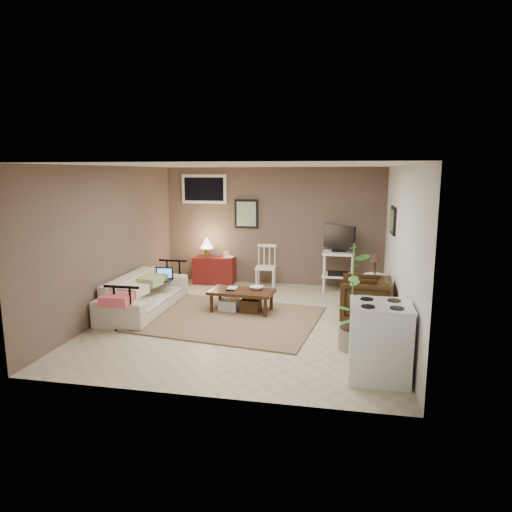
% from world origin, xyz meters
% --- Properties ---
extents(floor, '(5.00, 5.00, 0.00)m').
position_xyz_m(floor, '(0.00, 0.00, 0.00)').
color(floor, '#C1B293').
rests_on(floor, ground).
extents(art_back, '(0.50, 0.03, 0.60)m').
position_xyz_m(art_back, '(-0.55, 2.48, 1.45)').
color(art_back, black).
extents(art_right, '(0.03, 0.60, 0.45)m').
position_xyz_m(art_right, '(2.23, 1.05, 1.52)').
color(art_right, black).
extents(window, '(0.96, 0.03, 0.60)m').
position_xyz_m(window, '(-1.45, 2.48, 1.95)').
color(window, white).
extents(rug, '(2.94, 2.47, 0.03)m').
position_xyz_m(rug, '(-0.29, -0.01, 0.01)').
color(rug, '#82654C').
rests_on(rug, floor).
extents(coffee_table, '(1.10, 0.63, 0.40)m').
position_xyz_m(coffee_table, '(-0.19, 0.40, 0.22)').
color(coffee_table, '#3B1D10').
rests_on(coffee_table, floor).
extents(sofa, '(0.60, 2.06, 0.80)m').
position_xyz_m(sofa, '(-1.80, 0.17, 0.40)').
color(sofa, beige).
rests_on(sofa, floor).
extents(sofa_pillows, '(0.40, 1.96, 0.14)m').
position_xyz_m(sofa_pillows, '(-1.75, -0.07, 0.49)').
color(sofa_pillows, beige).
rests_on(sofa_pillows, sofa).
extents(sofa_end_rails, '(0.55, 2.06, 0.69)m').
position_xyz_m(sofa_end_rails, '(-1.68, 0.17, 0.35)').
color(sofa_end_rails, black).
rests_on(sofa_end_rails, floor).
extents(laptop, '(0.32, 0.23, 0.22)m').
position_xyz_m(laptop, '(-1.60, 0.53, 0.52)').
color(laptop, black).
rests_on(laptop, sofa).
extents(red_console, '(0.85, 0.38, 0.98)m').
position_xyz_m(red_console, '(-1.21, 2.24, 0.34)').
color(red_console, maroon).
rests_on(red_console, floor).
extents(spindle_chair, '(0.40, 0.40, 0.86)m').
position_xyz_m(spindle_chair, '(-0.08, 2.15, 0.40)').
color(spindle_chair, white).
rests_on(spindle_chair, floor).
extents(tv_stand, '(0.61, 0.57, 1.30)m').
position_xyz_m(tv_stand, '(1.35, 2.13, 0.69)').
color(tv_stand, white).
rests_on(tv_stand, floor).
extents(side_table, '(0.37, 0.37, 0.98)m').
position_xyz_m(side_table, '(1.98, 1.06, 0.61)').
color(side_table, white).
rests_on(side_table, floor).
extents(armchair, '(0.74, 0.78, 0.77)m').
position_xyz_m(armchair, '(1.80, 0.30, 0.39)').
color(armchair, black).
rests_on(armchair, floor).
extents(potted_plant, '(0.36, 0.36, 1.44)m').
position_xyz_m(potted_plant, '(1.58, -0.89, 0.76)').
color(potted_plant, '#9D957C').
rests_on(potted_plant, floor).
extents(stove, '(0.68, 0.63, 0.88)m').
position_xyz_m(stove, '(1.88, -1.69, 0.44)').
color(stove, white).
rests_on(stove, floor).
extents(bowl, '(0.23, 0.08, 0.22)m').
position_xyz_m(bowl, '(0.05, 0.50, 0.49)').
color(bowl, '#3B1D10').
rests_on(bowl, coffee_table).
extents(book_table, '(0.16, 0.02, 0.22)m').
position_xyz_m(book_table, '(-0.44, 0.49, 0.49)').
color(book_table, '#3B1D10').
rests_on(book_table, coffee_table).
extents(book_console, '(0.19, 0.05, 0.25)m').
position_xyz_m(book_console, '(-0.95, 2.25, 0.69)').
color(book_console, '#3B1D10').
rests_on(book_console, red_console).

